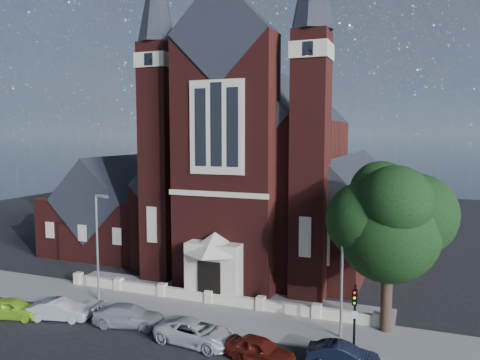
# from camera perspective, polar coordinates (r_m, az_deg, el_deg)

# --- Properties ---
(ground) EXTENTS (120.00, 120.00, 0.00)m
(ground) POSITION_cam_1_polar(r_m,az_deg,el_deg) (43.28, 1.10, -11.18)
(ground) COLOR black
(ground) RESTS_ON ground
(pavement_strip) EXTENTS (60.00, 5.00, 0.12)m
(pavement_strip) POSITION_cam_1_polar(r_m,az_deg,el_deg) (34.15, -5.20, -15.88)
(pavement_strip) COLOR slate
(pavement_strip) RESTS_ON ground
(forecourt_paving) EXTENTS (26.00, 3.00, 0.14)m
(forecourt_paving) POSITION_cam_1_polar(r_m,az_deg,el_deg) (37.55, -2.41, -13.84)
(forecourt_paving) COLOR slate
(forecourt_paving) RESTS_ON ground
(forecourt_wall) EXTENTS (24.00, 0.40, 0.90)m
(forecourt_wall) POSITION_cam_1_polar(r_m,az_deg,el_deg) (35.83, -3.73, -14.82)
(forecourt_wall) COLOR beige
(forecourt_wall) RESTS_ON ground
(church) EXTENTS (20.01, 34.90, 29.20)m
(church) POSITION_cam_1_polar(r_m,az_deg,el_deg) (49.17, 4.30, 0.56)
(church) COLOR #431512
(church) RESTS_ON ground
(parish_hall) EXTENTS (12.00, 12.20, 10.24)m
(parish_hall) POSITION_cam_1_polar(r_m,az_deg,el_deg) (52.37, -14.42, -3.90)
(parish_hall) COLOR #431512
(parish_hall) RESTS_ON ground
(street_tree) EXTENTS (6.40, 6.60, 10.70)m
(street_tree) POSITION_cam_1_polar(r_m,az_deg,el_deg) (30.19, 17.83, -5.24)
(street_tree) COLOR black
(street_tree) RESTS_ON ground
(street_lamp_left) EXTENTS (1.16, 0.22, 8.09)m
(street_lamp_left) POSITION_cam_1_polar(r_m,az_deg,el_deg) (36.49, -16.91, -7.14)
(street_lamp_left) COLOR gray
(street_lamp_left) RESTS_ON ground
(street_lamp_right) EXTENTS (1.16, 0.22, 8.09)m
(street_lamp_right) POSITION_cam_1_polar(r_m,az_deg,el_deg) (29.31, 12.51, -10.16)
(street_lamp_right) COLOR gray
(street_lamp_right) RESTS_ON ground
(traffic_signal) EXTENTS (0.28, 0.42, 4.00)m
(traffic_signal) POSITION_cam_1_polar(r_m,az_deg,el_deg) (28.34, 13.80, -15.04)
(traffic_signal) COLOR black
(traffic_signal) RESTS_ON ground
(car_lime_van) EXTENTS (4.41, 2.69, 1.40)m
(car_lime_van) POSITION_cam_1_polar(r_m,az_deg,el_deg) (36.48, -26.04, -13.84)
(car_lime_van) COLOR #91CA28
(car_lime_van) RESTS_ON ground
(car_silver_a) EXTENTS (4.36, 2.42, 1.36)m
(car_silver_a) POSITION_cam_1_polar(r_m,az_deg,el_deg) (34.94, -21.13, -14.55)
(car_silver_a) COLOR #9D9EA4
(car_silver_a) RESTS_ON ground
(car_silver_b) EXTENTS (5.05, 2.81, 1.38)m
(car_silver_b) POSITION_cam_1_polar(r_m,az_deg,el_deg) (32.56, -13.35, -15.81)
(car_silver_b) COLOR #929499
(car_silver_b) RESTS_ON ground
(car_white_suv) EXTENTS (5.31, 2.87, 1.41)m
(car_white_suv) POSITION_cam_1_polar(r_m,az_deg,el_deg) (29.50, -5.36, -17.98)
(car_white_suv) COLOR silver
(car_white_suv) RESTS_ON ground
(car_dark_red) EXTENTS (4.22, 2.31, 1.36)m
(car_dark_red) POSITION_cam_1_polar(r_m,az_deg,el_deg) (27.40, 2.42, -19.94)
(car_dark_red) COLOR #55150E
(car_dark_red) RESTS_ON ground
(car_navy) EXTENTS (3.90, 1.49, 1.27)m
(car_navy) POSITION_cam_1_polar(r_m,az_deg,el_deg) (27.40, 12.43, -20.18)
(car_navy) COLOR black
(car_navy) RESTS_ON ground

